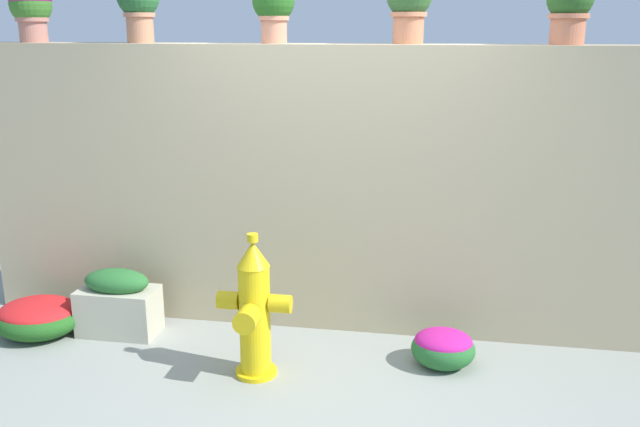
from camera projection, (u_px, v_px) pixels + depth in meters
The scene contains 9 objects.
ground_plane at pixel (321, 378), 4.36m from camera, with size 24.00×24.00×0.00m, color gray.
stone_wall at pixel (342, 190), 4.94m from camera, with size 5.41×0.35×2.06m, color tan.
potted_plant_0 at pixel (31, 6), 5.01m from camera, with size 0.32×0.32×0.42m.
potted_plant_2 at pixel (274, 3), 4.68m from camera, with size 0.31×0.31×0.43m.
potted_plant_4 at pixel (570, 1), 4.34m from camera, with size 0.31×0.31×0.44m.
fire_hydrant at pixel (254, 311), 4.29m from camera, with size 0.47×0.39×0.95m.
flower_bush_left at pixel (38, 316), 4.96m from camera, with size 0.62×0.56×0.27m.
flower_bush_right at pixel (443, 347), 4.50m from camera, with size 0.42×0.38×0.26m.
planter_box at pixel (118, 303), 4.95m from camera, with size 0.56×0.31×0.49m.
Camera 1 is at (0.66, -3.86, 2.18)m, focal length 38.26 mm.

